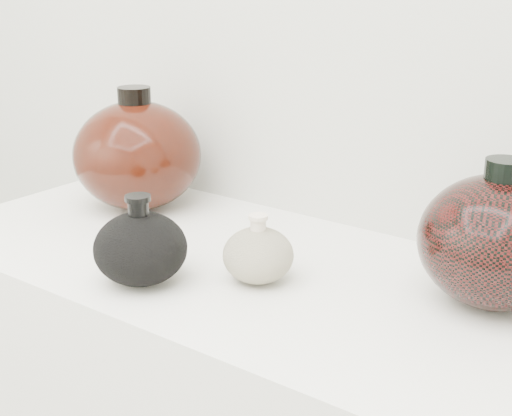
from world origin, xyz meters
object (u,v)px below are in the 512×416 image
Objects in this scene: cream_gourd_vase at (258,255)px; right_round_pot at (497,241)px; left_round_pot at (137,155)px; black_gourd_vase at (141,248)px.

cream_gourd_vase is 0.34m from right_round_pot.
cream_gourd_vase is 0.37× the size of left_round_pot.
black_gourd_vase is 0.17m from cream_gourd_vase.
left_round_pot is 1.13× the size of right_round_pot.
right_round_pot reaches higher than black_gourd_vase.
cream_gourd_vase is at bearing -20.03° from left_round_pot.
left_round_pot is at bearing 179.35° from right_round_pot.
black_gourd_vase is at bearing -142.16° from cream_gourd_vase.
left_round_pot reaches higher than right_round_pot.
black_gourd_vase reaches higher than cream_gourd_vase.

